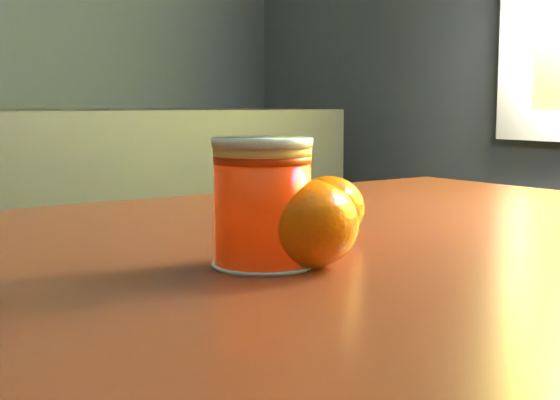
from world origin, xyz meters
TOP-DOWN VIEW (x-y plane):
  - table at (0.76, 0.21)m, footprint 1.08×0.76m
  - juice_glass at (0.70, 0.18)m, footprint 0.07×0.07m
  - orange_front at (0.72, 0.16)m, footprint 0.09×0.09m
  - orange_back at (0.81, 0.24)m, footprint 0.08×0.08m

SIDE VIEW (x-z plane):
  - table at x=0.76m, z-range 0.30..1.10m
  - orange_back at x=0.81m, z-range 0.80..0.85m
  - orange_front at x=0.72m, z-range 0.80..0.86m
  - juice_glass at x=0.70m, z-range 0.80..0.89m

